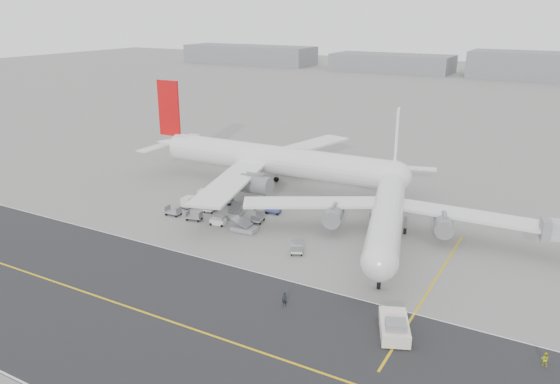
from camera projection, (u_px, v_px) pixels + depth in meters
The scene contains 10 objects.
ground at pixel (221, 255), 81.73m from camera, with size 700.00×700.00×0.00m, color gray.
taxiway at pixel (168, 321), 64.53m from camera, with size 220.00×59.00×0.03m.
horizon_buildings at pixel (559, 81), 282.70m from camera, with size 520.00×28.00×28.00m, color gray, non-canonical shape.
airliner_a at pixel (270, 159), 111.70m from camera, with size 59.20×58.51×20.41m.
airliner_b at pixel (389, 205), 88.42m from camera, with size 46.97×48.00×16.96m.
pushback_tug at pixel (394, 327), 61.47m from camera, with size 5.38×8.51×2.45m.
gse_cluster at pixel (223, 214), 98.21m from camera, with size 23.26×17.56×2.11m, color gray, non-canonical shape.
stray_dolly at pixel (297, 253), 82.52m from camera, with size 1.73×2.81×1.73m, color silver, non-canonical shape.
ground_crew_a at pixel (285, 299), 67.43m from camera, with size 0.69×0.45×1.89m, color black.
ground_crew_b at pixel (545, 359), 56.14m from camera, with size 0.77×0.60×1.58m, color #BBC417.
Camera 1 is at (44.17, -60.61, 34.95)m, focal length 35.00 mm.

